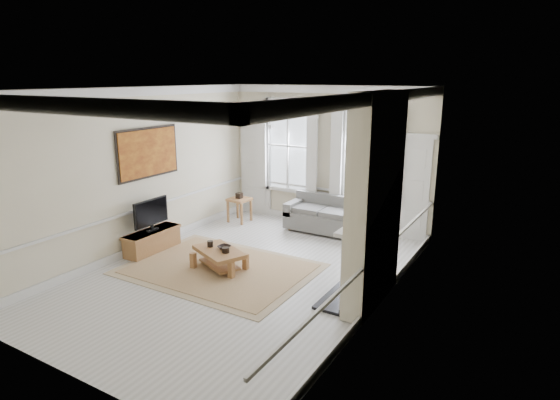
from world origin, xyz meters
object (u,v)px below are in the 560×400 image
Objects in this scene: tv_stand at (152,241)px; coffee_table at (219,254)px; sofa at (325,217)px; side_table at (239,203)px.

coffee_table is at bearing -1.73° from tv_stand.
sofa is 3.23m from coffee_table.
side_table is (-2.20, -0.43, 0.14)m from sofa.
tv_stand is (-0.37, -2.66, -0.27)m from side_table.
sofa reaches higher than tv_stand.
sofa is 2.24m from side_table.
tv_stand reaches higher than coffee_table.
coffee_table is at bearing -103.33° from sofa.
tv_stand is (-1.82, 0.05, -0.09)m from coffee_table.
side_table is at bearing -168.95° from sofa.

